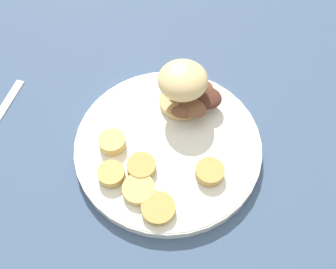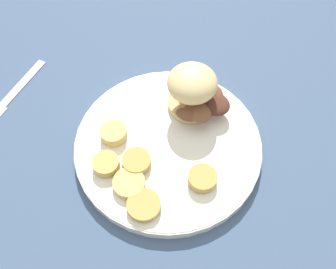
% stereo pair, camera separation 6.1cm
% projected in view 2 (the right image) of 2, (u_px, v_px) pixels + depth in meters
% --- Properties ---
extents(ground_plane, '(4.00, 4.00, 0.00)m').
position_uv_depth(ground_plane, '(168.00, 149.00, 0.65)').
color(ground_plane, '#3D5170').
extents(dinner_plate, '(0.30, 0.30, 0.02)m').
position_uv_depth(dinner_plate, '(168.00, 145.00, 0.64)').
color(dinner_plate, white).
rests_on(dinner_plate, ground_plane).
extents(sandwich, '(0.11, 0.10, 0.08)m').
position_uv_depth(sandwich, '(195.00, 92.00, 0.63)').
color(sandwich, tan).
rests_on(sandwich, dinner_plate).
extents(potato_round_0, '(0.05, 0.05, 0.01)m').
position_uv_depth(potato_round_0, '(129.00, 183.00, 0.59)').
color(potato_round_0, '#DBB766').
rests_on(potato_round_0, dinner_plate).
extents(potato_round_1, '(0.04, 0.04, 0.02)m').
position_uv_depth(potato_round_1, '(106.00, 164.00, 0.60)').
color(potato_round_1, tan).
rests_on(potato_round_1, dinner_plate).
extents(potato_round_2, '(0.04, 0.04, 0.02)m').
position_uv_depth(potato_round_2, '(114.00, 133.00, 0.63)').
color(potato_round_2, '#DBB766').
rests_on(potato_round_2, dinner_plate).
extents(potato_round_3, '(0.04, 0.04, 0.01)m').
position_uv_depth(potato_round_3, '(202.00, 178.00, 0.59)').
color(potato_round_3, tan).
rests_on(potato_round_3, dinner_plate).
extents(potato_round_4, '(0.04, 0.04, 0.01)m').
position_uv_depth(potato_round_4, '(136.00, 161.00, 0.61)').
color(potato_round_4, tan).
rests_on(potato_round_4, dinner_plate).
extents(potato_round_5, '(0.05, 0.05, 0.01)m').
position_uv_depth(potato_round_5, '(144.00, 205.00, 0.57)').
color(potato_round_5, tan).
rests_on(potato_round_5, dinner_plate).
extents(fork, '(0.03, 0.17, 0.00)m').
position_uv_depth(fork, '(13.00, 94.00, 0.71)').
color(fork, silver).
rests_on(fork, ground_plane).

